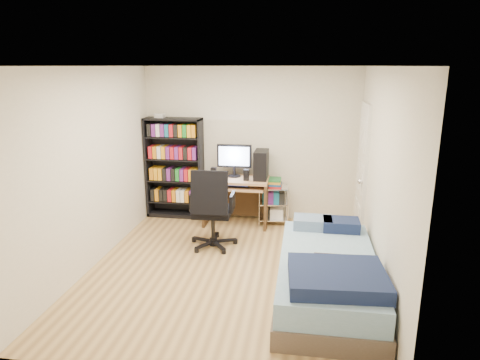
% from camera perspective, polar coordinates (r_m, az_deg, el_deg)
% --- Properties ---
extents(room, '(3.58, 4.08, 2.58)m').
position_cam_1_polar(room, '(5.12, -1.51, 0.83)').
color(room, tan).
rests_on(room, ground).
extents(media_shelf, '(0.95, 0.32, 1.75)m').
position_cam_1_polar(media_shelf, '(7.24, -8.71, 1.75)').
color(media_shelf, black).
rests_on(media_shelf, room).
extents(computer_desk, '(1.02, 0.59, 1.29)m').
position_cam_1_polar(computer_desk, '(6.86, 0.42, -0.27)').
color(computer_desk, tan).
rests_on(computer_desk, room).
extents(office_chair, '(0.72, 0.72, 1.16)m').
position_cam_1_polar(office_chair, '(6.05, -3.71, -5.66)').
color(office_chair, black).
rests_on(office_chair, room).
extents(wire_cart, '(0.51, 0.39, 0.76)m').
position_cam_1_polar(wire_cart, '(6.92, 4.49, -1.89)').
color(wire_cart, silver).
rests_on(wire_cart, room).
extents(bed, '(1.08, 2.16, 0.62)m').
position_cam_1_polar(bed, '(4.92, 11.61, -12.29)').
color(bed, brown).
rests_on(bed, room).
extents(door, '(0.12, 0.80, 2.00)m').
position_cam_1_polar(door, '(6.46, 15.95, 0.96)').
color(door, silver).
rests_on(door, room).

